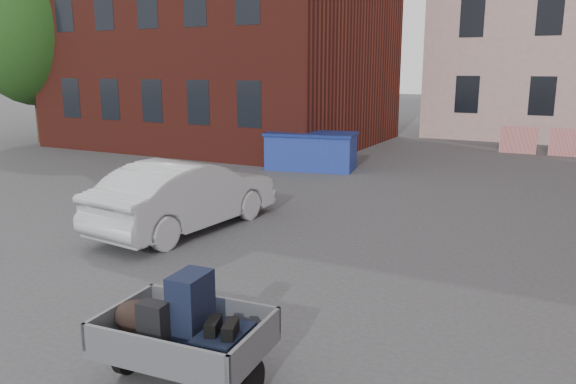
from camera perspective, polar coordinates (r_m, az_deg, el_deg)
The scene contains 7 objects.
ground at distance 9.31m, azimuth -3.09°, elevation -7.30°, with size 120.00×120.00×0.00m, color #38383A.
far_building at distance 38.36m, azimuth -12.57°, elevation 13.53°, with size 6.00×6.00×8.00m, color maroon.
tree at distance 26.39m, azimuth -24.57°, elevation 15.85°, with size 5.28×5.28×8.30m.
barriers at distance 22.69m, azimuth 26.63°, elevation 4.50°, with size 4.70×0.18×1.00m.
trailer at distance 5.82m, azimuth -10.54°, elevation -13.72°, with size 1.68×1.86×1.20m.
dumpster at distance 17.75m, azimuth 2.37°, elevation 4.22°, with size 3.00×1.95×1.17m.
silver_car at distance 11.29m, azimuth -10.28°, elevation -0.28°, with size 1.47×4.20×1.39m, color #B7BABF.
Camera 1 is at (4.47, -7.53, 3.16)m, focal length 35.00 mm.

